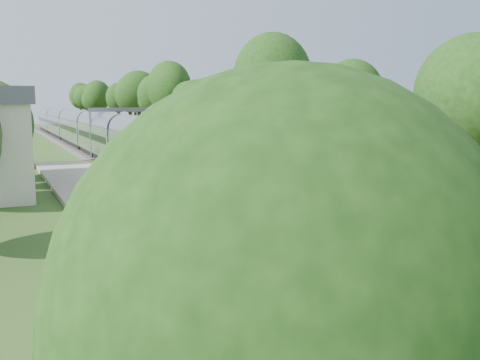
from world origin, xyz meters
name	(u,v)px	position (x,y,z in m)	size (l,w,h in m)	color
ground	(457,333)	(0.00, 0.00, 0.00)	(320.00, 320.00, 0.00)	#2D4C19
trackbed	(112,154)	(2.00, 60.00, 0.07)	(9.50, 170.00, 0.28)	#4C4944
platform	(149,230)	(-5.20, 16.00, 0.19)	(6.40, 68.00, 0.38)	gray
yellow_stripe	(199,222)	(-2.35, 16.00, 0.39)	(0.55, 68.00, 0.01)	gold
embankment	(172,138)	(10.35, 60.00, 1.95)	(10.64, 170.00, 11.70)	brown
signal_gantry	(123,119)	(2.47, 54.99, 4.82)	(8.40, 0.38, 6.20)	slate
trees_behind_platform	(19,146)	(-11.17, 20.67, 4.53)	(7.82, 53.32, 7.21)	#332316
train	(89,135)	(0.00, 65.46, 2.31)	(3.07, 122.97, 4.51)	black
lamppost_mid	(396,296)	(-3.99, -1.68, 2.39)	(0.44, 0.44, 4.50)	black
lamppost_far	(185,192)	(-3.37, 15.34, 2.25)	(0.41, 0.41, 4.20)	black
signal_platform	(318,200)	(-2.90, 3.39, 3.80)	(0.33, 0.26, 5.57)	slate
signal_farside	(269,144)	(6.20, 23.74, 3.88)	(0.34, 0.27, 6.15)	slate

